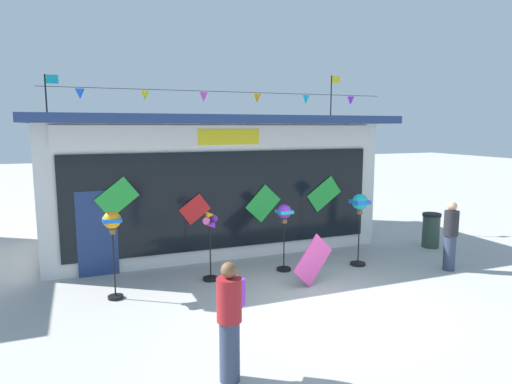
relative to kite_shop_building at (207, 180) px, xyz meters
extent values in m
plane|color=#ADAAA5|center=(0.86, -5.53, -1.89)|extent=(80.00, 80.00, 0.00)
cube|color=silver|center=(0.00, 0.06, -0.13)|extent=(8.93, 4.19, 3.53)
cube|color=navy|center=(0.00, -0.37, 1.74)|extent=(9.33, 5.05, 0.20)
cube|color=white|center=(0.00, -2.08, 1.31)|extent=(8.22, 0.08, 0.57)
cube|color=yellow|center=(0.00, -2.11, 1.31)|extent=(1.61, 0.04, 0.40)
cube|color=black|center=(0.00, -2.07, -0.30)|extent=(8.04, 0.06, 2.49)
cube|color=navy|center=(-3.21, -2.07, -0.89)|extent=(0.90, 0.07, 2.00)
cube|color=green|center=(-2.74, -2.13, -0.07)|extent=(1.02, 0.03, 0.97)
cube|color=red|center=(-0.91, -2.13, -0.47)|extent=(0.81, 0.03, 0.78)
cube|color=green|center=(0.92, -2.13, -0.44)|extent=(1.00, 0.03, 1.01)
cube|color=green|center=(2.75, -2.13, -0.29)|extent=(1.07, 0.03, 0.99)
cylinder|color=black|center=(0.00, -2.27, 2.39)|extent=(8.57, 0.01, 0.01)
cone|color=blue|center=(-3.42, -2.27, 2.25)|extent=(0.20, 0.20, 0.22)
cone|color=yellow|center=(-2.05, -2.27, 2.25)|extent=(0.20, 0.20, 0.22)
cone|color=#EA4CA3|center=(-0.68, -2.27, 2.25)|extent=(0.20, 0.20, 0.22)
cone|color=orange|center=(0.69, -2.27, 2.25)|extent=(0.20, 0.20, 0.22)
cone|color=#19B7BC|center=(2.06, -2.27, 2.25)|extent=(0.20, 0.20, 0.22)
cone|color=purple|center=(3.43, -2.27, 2.25)|extent=(0.20, 0.20, 0.22)
cylinder|color=black|center=(-4.21, 0.06, 2.36)|extent=(0.04, 0.04, 1.04)
cube|color=#19B7BC|center=(-4.05, 0.06, 2.76)|extent=(0.32, 0.02, 0.22)
cylinder|color=black|center=(4.22, 0.06, 2.52)|extent=(0.04, 0.04, 1.35)
cube|color=yellow|center=(4.38, 0.06, 3.07)|extent=(0.32, 0.02, 0.22)
cylinder|color=black|center=(-2.97, -3.70, -1.86)|extent=(0.31, 0.31, 0.06)
cylinder|color=black|center=(-2.97, -3.70, -1.17)|extent=(0.03, 0.03, 1.45)
sphere|color=orange|center=(-2.97, -3.70, -0.27)|extent=(0.35, 0.35, 0.35)
cube|color=blue|center=(-2.97, -3.70, -0.27)|extent=(0.36, 0.36, 0.08)
cube|color=brown|center=(-2.97, -3.70, -0.50)|extent=(0.10, 0.10, 0.10)
cylinder|color=black|center=(-0.88, -3.35, -1.86)|extent=(0.36, 0.36, 0.06)
cylinder|color=black|center=(-0.88, -3.35, -1.19)|extent=(0.03, 0.03, 1.40)
cylinder|color=black|center=(-0.88, -3.39, -0.49)|extent=(0.06, 0.04, 0.06)
cone|color=purple|center=(-0.76, -3.39, -0.49)|extent=(0.17, 0.18, 0.17)
cone|color=orange|center=(-0.88, -3.39, -0.37)|extent=(0.18, 0.17, 0.17)
cone|color=#EA4CA3|center=(-0.99, -3.39, -0.49)|extent=(0.17, 0.18, 0.17)
cone|color=purple|center=(-0.88, -3.39, -0.60)|extent=(0.18, 0.17, 0.17)
cylinder|color=black|center=(0.96, -3.34, -1.86)|extent=(0.35, 0.35, 0.06)
cylinder|color=black|center=(0.96, -3.34, -1.25)|extent=(0.03, 0.03, 1.28)
sphere|color=purple|center=(0.96, -3.34, -0.44)|extent=(0.34, 0.34, 0.34)
cube|color=#19B7BC|center=(0.96, -3.34, -0.44)|extent=(0.35, 0.35, 0.07)
cube|color=brown|center=(0.96, -3.34, -0.67)|extent=(0.10, 0.10, 0.10)
cylinder|color=black|center=(2.88, -3.65, -1.86)|extent=(0.38, 0.38, 0.06)
cylinder|color=black|center=(2.88, -3.65, -1.19)|extent=(0.03, 0.03, 1.41)
sphere|color=#19B7BC|center=(2.88, -3.65, -0.28)|extent=(0.39, 0.39, 0.39)
cube|color=blue|center=(2.88, -3.65, -0.28)|extent=(0.40, 0.40, 0.09)
cube|color=brown|center=(2.88, -3.65, -0.54)|extent=(0.10, 0.10, 0.10)
cylinder|color=#333D56|center=(4.70, -4.80, -1.46)|extent=(0.28, 0.28, 0.86)
cylinder|color=#232328|center=(4.70, -4.80, -0.73)|extent=(0.34, 0.34, 0.60)
sphere|color=tan|center=(4.70, -4.80, -0.32)|extent=(0.22, 0.22, 0.22)
cylinder|color=#333D56|center=(-1.76, -7.37, -1.46)|extent=(0.28, 0.28, 0.86)
cylinder|color=maroon|center=(-1.76, -7.37, -0.73)|extent=(0.34, 0.34, 0.60)
sphere|color=brown|center=(-1.76, -7.37, -0.32)|extent=(0.22, 0.22, 0.22)
cube|color=purple|center=(-1.63, -7.22, -0.70)|extent=(0.30, 0.29, 0.38)
cylinder|color=#2D4238|center=(5.81, -2.99, -1.44)|extent=(0.48, 0.48, 0.91)
cylinder|color=black|center=(5.81, -2.99, -0.94)|extent=(0.52, 0.52, 0.08)
cube|color=#EA4CA3|center=(1.13, -4.47, -1.34)|extent=(1.10, 0.29, 1.10)
camera|label=1|loc=(-3.53, -12.78, 1.56)|focal=31.34mm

